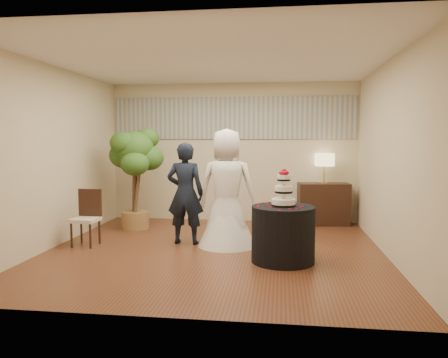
# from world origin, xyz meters

# --- Properties ---
(floor) EXTENTS (5.00, 5.00, 0.00)m
(floor) POSITION_xyz_m (0.00, 0.00, 0.00)
(floor) COLOR brown
(floor) RESTS_ON ground
(ceiling) EXTENTS (5.00, 5.00, 0.00)m
(ceiling) POSITION_xyz_m (0.00, 0.00, 2.80)
(ceiling) COLOR white
(ceiling) RESTS_ON wall_back
(wall_back) EXTENTS (5.00, 0.06, 2.80)m
(wall_back) POSITION_xyz_m (0.00, 2.50, 1.40)
(wall_back) COLOR beige
(wall_back) RESTS_ON ground
(wall_front) EXTENTS (5.00, 0.06, 2.80)m
(wall_front) POSITION_xyz_m (0.00, -2.50, 1.40)
(wall_front) COLOR beige
(wall_front) RESTS_ON ground
(wall_left) EXTENTS (0.06, 5.00, 2.80)m
(wall_left) POSITION_xyz_m (-2.50, 0.00, 1.40)
(wall_left) COLOR beige
(wall_left) RESTS_ON ground
(wall_right) EXTENTS (0.06, 5.00, 2.80)m
(wall_right) POSITION_xyz_m (2.50, 0.00, 1.40)
(wall_right) COLOR beige
(wall_right) RESTS_ON ground
(mural_border) EXTENTS (4.90, 0.02, 0.85)m
(mural_border) POSITION_xyz_m (0.00, 2.48, 2.10)
(mural_border) COLOR #9E9E92
(mural_border) RESTS_ON wall_back
(groom) EXTENTS (0.60, 0.40, 1.63)m
(groom) POSITION_xyz_m (-0.52, 0.40, 0.81)
(groom) COLOR black
(groom) RESTS_ON floor
(bride) EXTENTS (0.98, 0.98, 1.84)m
(bride) POSITION_xyz_m (0.15, 0.35, 0.92)
(bride) COLOR white
(bride) RESTS_ON floor
(cake_table) EXTENTS (0.99, 0.99, 0.77)m
(cake_table) POSITION_xyz_m (1.03, -0.46, 0.38)
(cake_table) COLOR black
(cake_table) RESTS_ON floor
(wedding_cake) EXTENTS (0.33, 0.33, 0.51)m
(wedding_cake) POSITION_xyz_m (1.03, -0.46, 1.02)
(wedding_cake) COLOR white
(wedding_cake) RESTS_ON cake_table
(console) EXTENTS (1.02, 0.54, 0.82)m
(console) POSITION_xyz_m (1.82, 2.28, 0.41)
(console) COLOR black
(console) RESTS_ON floor
(table_lamp) EXTENTS (0.35, 0.35, 0.58)m
(table_lamp) POSITION_xyz_m (1.82, 2.28, 1.11)
(table_lamp) COLOR beige
(table_lamp) RESTS_ON console
(ficus_tree) EXTENTS (1.08, 1.08, 1.92)m
(ficus_tree) POSITION_xyz_m (-1.71, 1.41, 0.96)
(ficus_tree) COLOR #345F1E
(ficus_tree) RESTS_ON floor
(side_chair) EXTENTS (0.42, 0.44, 0.88)m
(side_chair) POSITION_xyz_m (-2.05, 0.05, 0.44)
(side_chair) COLOR black
(side_chair) RESTS_ON floor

